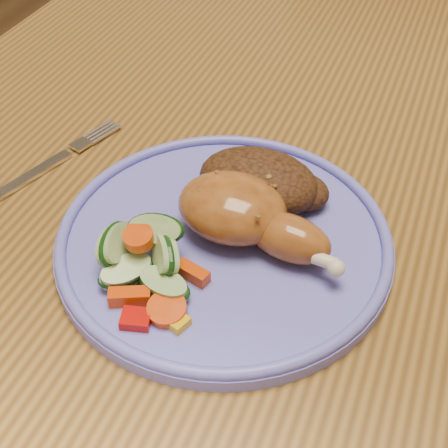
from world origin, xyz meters
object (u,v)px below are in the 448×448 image
object	(u,v)px
fork	(47,166)
plate	(224,242)
dining_table	(282,255)
chair_far	(377,98)

from	to	relation	value
fork	plate	bearing A→B (deg)	-10.32
dining_table	plate	size ratio (longest dim) A/B	4.87
dining_table	chair_far	world-z (taller)	chair_far
plate	fork	size ratio (longest dim) A/B	1.91
plate	fork	xyz separation A→B (m)	(-0.20, 0.04, -0.00)
chair_far	fork	size ratio (longest dim) A/B	6.06
plate	fork	world-z (taller)	plate
dining_table	fork	size ratio (longest dim) A/B	9.32
plate	fork	bearing A→B (deg)	169.68
chair_far	fork	bearing A→B (deg)	-109.13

